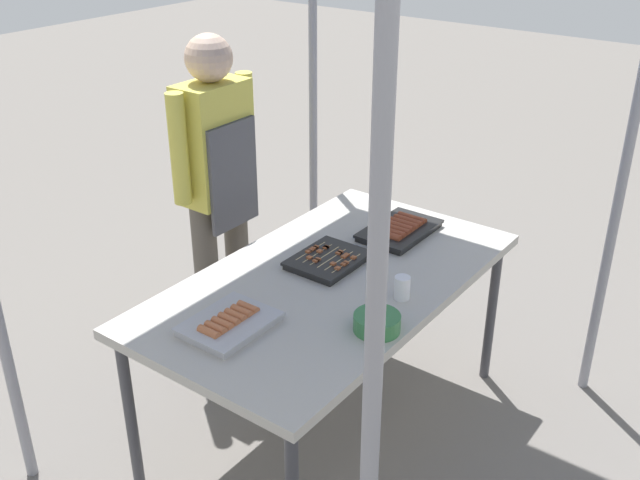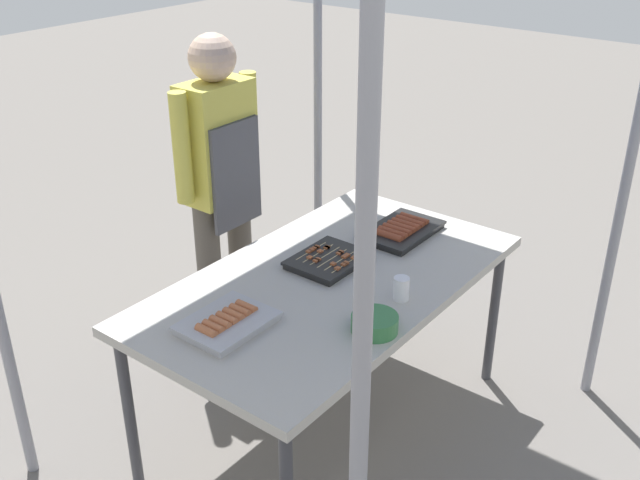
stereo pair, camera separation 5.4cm
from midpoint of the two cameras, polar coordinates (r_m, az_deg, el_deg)
ground_plane at (r=3.38m, az=1.16°, el=-14.03°), size 18.00×18.00×0.00m
stall_table at (r=2.97m, az=1.28°, el=-3.77°), size 1.60×0.90×0.75m
tray_grilled_sausages at (r=2.65m, az=-6.55°, el=-6.29°), size 0.32×0.25×0.05m
tray_meat_skewers at (r=3.03m, az=1.17°, el=-1.55°), size 0.31×0.25×0.04m
tray_pork_links at (r=3.30m, az=6.72°, el=0.75°), size 0.38×0.24×0.05m
condiment_bowl at (r=2.61m, az=4.80°, el=-6.39°), size 0.17×0.17×0.06m
drink_cup_near_edge at (r=2.80m, az=6.79°, el=-3.72°), size 0.06×0.06×0.09m
vendor_woman at (r=3.53m, az=-7.23°, el=5.22°), size 0.52×0.23×1.57m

